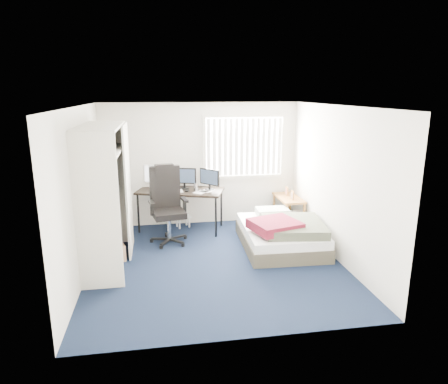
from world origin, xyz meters
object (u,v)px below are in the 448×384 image
desk (181,189)px  nightstand (289,200)px  office_chair (168,213)px  bed (282,233)px

desk → nightstand: 2.22m
desk → office_chair: bearing=-114.4°
desk → nightstand: desk is taller
desk → nightstand: (2.19, -0.15, -0.30)m
desk → nightstand: size_ratio=2.03×
office_chair → nightstand: size_ratio=1.59×
desk → office_chair: size_ratio=1.28×
office_chair → nightstand: 2.52m
office_chair → bed: 2.11m
desk → bed: (1.70, -1.27, -0.58)m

